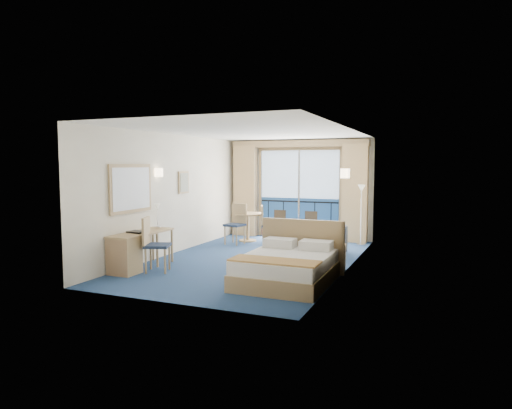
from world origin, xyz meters
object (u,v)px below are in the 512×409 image
object	(u,v)px
bed	(288,267)
desk	(128,252)
table_chair_a	(266,222)
armchair	(328,238)
table_chair_b	(237,221)
desk_chair	(153,241)
nightstand	(334,257)
floor_lamp	(361,199)
round_table	(248,220)

from	to	relation	value
bed	desk	size ratio (longest dim) A/B	1.24
desk	table_chair_a	xyz separation A→B (m)	(1.21, 4.03, 0.15)
armchair	table_chair_b	size ratio (longest dim) A/B	0.74
armchair	table_chair_a	size ratio (longest dim) A/B	0.78
bed	table_chair_b	xyz separation A→B (m)	(-2.44, 3.19, 0.30)
bed	desk	distance (m)	3.02
bed	table_chair_a	xyz separation A→B (m)	(-1.78, 3.59, 0.27)
bed	table_chair_a	size ratio (longest dim) A/B	1.94
desk_chair	table_chair_b	bearing A→B (deg)	-23.38
nightstand	armchair	distance (m)	1.80
bed	table_chair_a	world-z (taller)	bed
desk	nightstand	bearing A→B (deg)	24.72
desk	table_chair_a	distance (m)	4.21
table_chair_a	armchair	bearing A→B (deg)	-134.91
floor_lamp	table_chair_b	distance (m)	3.18
armchair	table_chair_a	xyz separation A→B (m)	(-1.78, 0.69, 0.20)
desk	table_chair_b	size ratio (longest dim) A/B	1.48
desk_chair	table_chair_a	xyz separation A→B (m)	(0.83, 3.78, -0.04)
floor_lamp	desk	world-z (taller)	floor_lamp
nightstand	armchair	world-z (taller)	armchair
floor_lamp	table_chair_a	world-z (taller)	floor_lamp
armchair	desk	world-z (taller)	desk
nightstand	table_chair_a	bearing A→B (deg)	133.79
desk	table_chair_b	world-z (taller)	table_chair_b
bed	armchair	distance (m)	2.90
armchair	table_chair_b	bearing A→B (deg)	-30.54
armchair	desk_chair	xyz separation A→B (m)	(-2.61, -3.10, 0.24)
desk	round_table	bearing A→B (deg)	80.94
table_chair_a	table_chair_b	distance (m)	0.77
bed	round_table	bearing A→B (deg)	122.62
armchair	desk	xyz separation A→B (m)	(-2.99, -3.34, 0.05)
nightstand	desk_chair	distance (m)	3.44
table_chair_a	table_chair_b	xyz separation A→B (m)	(-0.66, -0.40, 0.03)
round_table	table_chair_a	bearing A→B (deg)	-6.30
floor_lamp	table_chair_a	distance (m)	2.46
desk_chair	table_chair_a	size ratio (longest dim) A/B	1.07
desk	round_table	size ratio (longest dim) A/B	1.84
table_chair_a	desk_chair	bearing A→B (deg)	143.79
desk	desk_chair	distance (m)	0.49
armchair	floor_lamp	xyz separation A→B (m)	(0.53, 1.28, 0.81)
nightstand	desk	bearing A→B (deg)	-155.28
table_chair_a	table_chair_b	size ratio (longest dim) A/B	0.95
bed	desk_chair	world-z (taller)	desk_chair
floor_lamp	bed	bearing A→B (deg)	-97.16
nightstand	desk	size ratio (longest dim) A/B	0.34
table_chair_b	round_table	bearing A→B (deg)	85.95
table_chair_a	bed	bearing A→B (deg)	-177.43
bed	armchair	xyz separation A→B (m)	(0.00, 2.90, 0.07)
floor_lamp	table_chair_b	world-z (taller)	floor_lamp
nightstand	table_chair_a	world-z (taller)	table_chair_a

